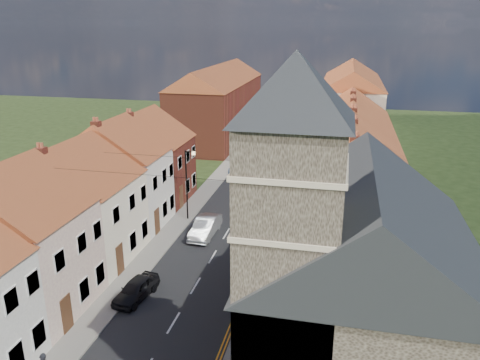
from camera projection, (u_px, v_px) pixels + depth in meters
The scene contains 22 objects.
road at pixel (255, 185), 48.36m from camera, with size 7.00×90.00×0.02m, color black.
pavement_left at pixel (214, 182), 49.26m from camera, with size 1.80×90.00×0.12m, color gray.
pavement_right at pixel (297, 188), 47.43m from camera, with size 1.80×90.00×0.12m, color gray.
church at pixel (353, 272), 19.87m from camera, with size 11.25×14.25×15.20m.
cottage_r_tudor at pixel (349, 218), 29.01m from camera, with size 8.30×5.20×9.00m.
cottage_r_white_near at pixel (350, 189), 33.99m from camera, with size 8.30×6.00×9.00m.
cottage_r_cream_mid at pixel (350, 168), 38.99m from camera, with size 8.30×5.20×9.00m.
cottage_r_pink at pixel (350, 152), 43.98m from camera, with size 8.30×6.00×9.00m.
cottage_r_white_far at pixel (350, 138), 48.97m from camera, with size 8.30×5.20×9.00m.
cottage_r_cream_far at pixel (350, 128), 53.97m from camera, with size 8.30×6.00×9.00m.
cottage_l_cream at pixel (11, 237), 26.24m from camera, with size 8.30×6.30×9.10m.
cottage_l_white at pixel (73, 200), 32.21m from camera, with size 8.30×6.90×8.80m.
cottage_l_brick_mid at pixel (115, 172), 37.80m from camera, with size 8.30×5.70×9.10m.
cottage_l_pink at pixel (144, 155), 43.22m from camera, with size 8.30×6.30×8.80m.
block_right_far at pixel (351, 100), 67.86m from camera, with size 8.30×24.20×10.50m.
block_left_far at pixel (218, 101), 67.11m from camera, with size 8.30×24.20×10.50m.
lamppost at pixel (187, 181), 38.78m from camera, with size 0.88×0.15×6.00m.
car_near at pixel (136, 289), 28.35m from camera, with size 1.46×3.64×1.24m, color black.
car_mid at pixel (205, 227), 36.77m from camera, with size 1.53×4.40×1.45m, color #A9ACB1.
car_far at pixel (242, 166), 52.92m from camera, with size 1.78×4.38×1.27m, color navy.
car_distant at pixel (262, 132), 69.17m from camera, with size 2.19×4.75×1.32m, color #B9BEC2.
pedestrian_right at pixel (285, 242), 33.86m from camera, with size 0.75×0.59×1.55m, color black.
Camera 1 is at (8.52, -14.89, 15.92)m, focal length 35.00 mm.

